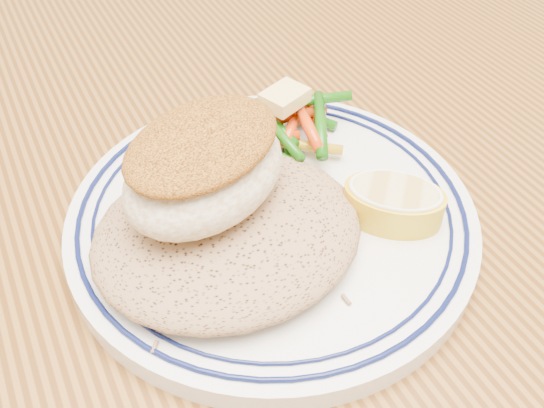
{
  "coord_description": "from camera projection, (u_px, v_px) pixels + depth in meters",
  "views": [
    {
      "loc": [
        -0.09,
        -0.25,
        1.02
      ],
      "look_at": [
        0.03,
        -0.01,
        0.77
      ],
      "focal_mm": 40.0,
      "sensor_mm": 36.0,
      "label": 1
    }
  ],
  "objects": [
    {
      "name": "fish_fillet",
      "position": [
        204.0,
        166.0,
        0.32
      ],
      "size": [
        0.12,
        0.11,
        0.05
      ],
      "color": "beige",
      "rests_on": "rice_pilaf"
    },
    {
      "name": "lemon_wedge",
      "position": [
        393.0,
        202.0,
        0.36
      ],
      "size": [
        0.08,
        0.08,
        0.02
      ],
      "color": "yellow",
      "rests_on": "plate"
    },
    {
      "name": "butter_pat",
      "position": [
        285.0,
        98.0,
        0.4
      ],
      "size": [
        0.03,
        0.03,
        0.01
      ],
      "primitive_type": "cube",
      "rotation": [
        0.0,
        0.0,
        0.37
      ],
      "color": "#F8DA79",
      "rests_on": "vegetable_pile"
    },
    {
      "name": "plate",
      "position": [
        272.0,
        216.0,
        0.37
      ],
      "size": [
        0.25,
        0.25,
        0.02
      ],
      "color": "silver",
      "rests_on": "dining_table"
    },
    {
      "name": "vegetable_pile",
      "position": [
        276.0,
        126.0,
        0.41
      ],
      "size": [
        0.11,
        0.1,
        0.03
      ],
      "color": "#13520A",
      "rests_on": "plate"
    },
    {
      "name": "dining_table",
      "position": [
        228.0,
        318.0,
        0.45
      ],
      "size": [
        1.5,
        0.9,
        0.75
      ],
      "color": "#533010",
      "rests_on": "ground"
    },
    {
      "name": "rice_pilaf",
      "position": [
        227.0,
        227.0,
        0.34
      ],
      "size": [
        0.15,
        0.14,
        0.03
      ],
      "primitive_type": "ellipsoid",
      "color": "olive",
      "rests_on": "plate"
    }
  ]
}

